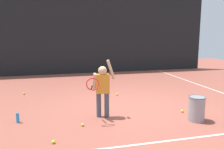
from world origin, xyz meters
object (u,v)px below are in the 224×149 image
tennis_ball_3 (24,93)px  tennis_ball_6 (83,125)px  water_bottle (18,118)px  tennis_player (102,87)px  ball_hopper (197,108)px  tennis_ball_2 (53,142)px  tennis_ball_0 (182,111)px  tennis_ball_1 (98,77)px  tennis_ball_4 (117,94)px

tennis_ball_3 → tennis_ball_6: (1.46, -3.10, 0.00)m
water_bottle → tennis_ball_6: water_bottle is taller
tennis_player → ball_hopper: size_ratio=2.40×
water_bottle → tennis_ball_2: bearing=-59.3°
water_bottle → tennis_player: bearing=-3.9°
tennis_ball_2 → tennis_ball_0: bearing=17.0°
tennis_ball_3 → ball_hopper: bearing=-40.6°
tennis_ball_3 → tennis_ball_2: bearing=-77.4°
ball_hopper → tennis_ball_2: bearing=-173.4°
tennis_ball_1 → tennis_ball_4: (0.03, -2.98, 0.00)m
tennis_ball_1 → tennis_ball_4: bearing=-89.4°
water_bottle → tennis_ball_4: bearing=31.8°
tennis_ball_0 → tennis_ball_3: same height
ball_hopper → tennis_ball_4: 2.82m
water_bottle → tennis_ball_1: water_bottle is taller
tennis_ball_1 → tennis_ball_3: bearing=-142.7°
tennis_ball_3 → tennis_ball_6: same height
tennis_ball_4 → tennis_ball_6: bearing=-121.7°
water_bottle → tennis_ball_3: water_bottle is taller
ball_hopper → tennis_ball_0: (0.01, 0.59, -0.26)m
tennis_ball_0 → tennis_ball_1: bearing=103.2°
tennis_ball_0 → tennis_ball_3: size_ratio=1.00×
tennis_ball_1 → tennis_ball_6: size_ratio=1.00×
tennis_ball_0 → tennis_ball_6: same height
tennis_player → tennis_ball_1: (0.84, 4.81, -0.69)m
tennis_ball_1 → water_bottle: bearing=-120.1°
tennis_ball_3 → tennis_ball_1: bearing=37.3°
tennis_ball_1 → tennis_ball_4: same height
tennis_ball_1 → tennis_ball_6: bearing=-104.6°
tennis_ball_1 → tennis_ball_4: 2.98m
ball_hopper → tennis_ball_3: size_ratio=8.52×
water_bottle → tennis_ball_6: bearing=-22.6°
ball_hopper → tennis_ball_1: bearing=101.7°
tennis_player → water_bottle: size_ratio=6.14×
tennis_player → tennis_ball_6: bearing=-136.2°
tennis_ball_2 → tennis_ball_6: bearing=47.8°
tennis_ball_0 → tennis_ball_3: 4.88m
tennis_ball_6 → tennis_ball_0: bearing=6.3°
tennis_ball_1 → tennis_ball_4: size_ratio=1.00×
tennis_player → tennis_ball_0: bearing=-0.3°
tennis_ball_0 → tennis_ball_2: (-3.14, -0.96, 0.00)m
water_bottle → tennis_ball_0: water_bottle is taller
water_bottle → tennis_ball_6: (1.35, -0.56, -0.08)m
tennis_player → tennis_ball_3: size_ratio=20.46×
tennis_ball_2 → tennis_ball_3: 3.87m
tennis_ball_2 → tennis_ball_4: same height
ball_hopper → water_bottle: 3.97m
tennis_player → tennis_ball_2: (-1.14, -1.11, -0.69)m
tennis_ball_1 → ball_hopper: bearing=-78.3°
ball_hopper → tennis_ball_6: ball_hopper is taller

